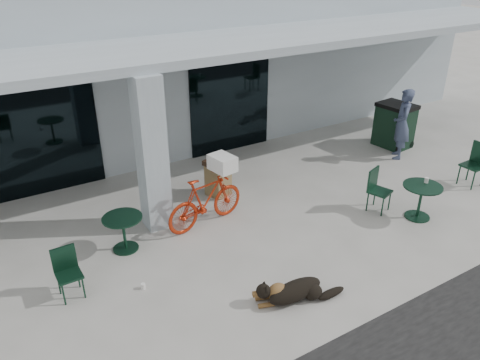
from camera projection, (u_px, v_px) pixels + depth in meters
ground at (283, 259)px, 8.59m from camera, size 80.00×80.00×0.00m
building at (120, 53)px, 14.08m from camera, size 22.00×7.00×4.50m
storefront_glass_left at (35, 138)px, 10.31m from camera, size 2.80×0.06×2.70m
storefront_glass_right at (230, 103)px, 12.63m from camera, size 2.40×0.06×2.70m
column at (152, 155)px, 8.95m from camera, size 0.50×0.50×3.12m
overhang at (189, 48)px, 9.90m from camera, size 22.00×2.80×0.18m
bicycle at (206, 201)px, 9.42m from camera, size 1.88×0.81×1.09m
laundry_basket at (222, 163)px, 9.37m from camera, size 0.48×0.59×0.31m
dog at (295, 290)px, 7.52m from camera, size 1.21×0.73×0.38m
cup_near_dog at (143, 286)px, 7.82m from camera, size 0.09×0.09×0.10m
cafe_table_near at (124, 233)px, 8.72m from camera, size 0.80×0.80×0.70m
cafe_chair_near at (69, 274)px, 7.49m from camera, size 0.40×0.43×0.86m
cafe_table_far at (420, 202)px, 9.74m from camera, size 0.96×0.96×0.75m
cafe_chair_far_a at (380, 191)px, 9.96m from camera, size 0.55×0.58×0.94m
cafe_chair_far_b at (473, 165)px, 11.02m from camera, size 0.53×0.48×1.04m
person at (402, 124)px, 12.31m from camera, size 0.79×0.81×1.88m
cup_on_table at (426, 180)px, 9.68m from camera, size 0.10×0.10×0.11m
trash_receptacle at (218, 178)px, 10.63m from camera, size 0.63×0.63×0.86m
wheeled_bin at (394, 125)px, 13.19m from camera, size 0.86×1.05×1.24m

